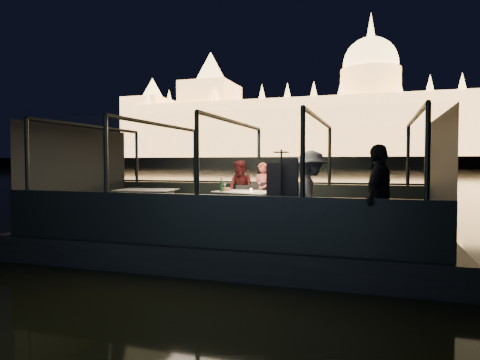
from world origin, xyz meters
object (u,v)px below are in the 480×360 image
(chair_port_right, at_px, (257,203))
(wine_bottle, at_px, (221,185))
(coat_stand, at_px, (281,193))
(dining_table_central, at_px, (249,207))
(passenger_stripe, at_px, (311,195))
(chair_port_left, at_px, (242,203))
(dining_table_aft, at_px, (147,204))
(person_man_maroon, at_px, (241,190))
(passenger_dark, at_px, (379,200))
(person_woman_coral, at_px, (263,190))

(chair_port_right, relative_size, wine_bottle, 2.92)
(chair_port_right, relative_size, coat_stand, 0.56)
(dining_table_central, xyz_separation_m, chair_port_right, (0.08, 0.45, 0.06))
(chair_port_right, height_order, passenger_stripe, passenger_stripe)
(chair_port_left, distance_m, chair_port_right, 0.40)
(coat_stand, height_order, passenger_stripe, coat_stand)
(dining_table_aft, relative_size, chair_port_left, 1.65)
(chair_port_left, bearing_deg, wine_bottle, -127.10)
(dining_table_central, height_order, person_man_maroon, person_man_maroon)
(passenger_dark, xyz_separation_m, wine_bottle, (-3.47, 2.22, 0.06))
(dining_table_central, bearing_deg, coat_stand, -60.72)
(dining_table_aft, xyz_separation_m, passenger_stripe, (4.49, -1.97, 0.47))
(chair_port_right, height_order, wine_bottle, wine_bottle)
(dining_table_central, distance_m, passenger_stripe, 2.57)
(dining_table_aft, height_order, person_man_maroon, person_man_maroon)
(dining_table_central, xyz_separation_m, dining_table_aft, (-2.77, 0.11, 0.00))
(dining_table_central, distance_m, person_woman_coral, 0.82)
(chair_port_left, distance_m, person_man_maroon, 0.42)
(passenger_dark, bearing_deg, person_woman_coral, -123.90)
(dining_table_central, height_order, person_woman_coral, person_woman_coral)
(dining_table_aft, bearing_deg, passenger_stripe, -23.65)
(chair_port_right, xyz_separation_m, wine_bottle, (-0.66, -0.75, 0.47))
(dining_table_aft, xyz_separation_m, person_woman_coral, (2.92, 0.61, 0.36))
(person_man_maroon, relative_size, wine_bottle, 4.65)
(chair_port_left, xyz_separation_m, passenger_dark, (3.21, -2.97, 0.40))
(dining_table_aft, relative_size, coat_stand, 0.86)
(dining_table_aft, height_order, passenger_dark, passenger_dark)
(chair_port_right, xyz_separation_m, passenger_stripe, (1.63, -2.31, 0.40))
(dining_table_central, height_order, chair_port_right, chair_port_right)
(dining_table_aft, height_order, chair_port_right, chair_port_right)
(passenger_dark, bearing_deg, person_man_maroon, -118.49)
(chair_port_left, xyz_separation_m, passenger_stripe, (2.04, -2.31, 0.40))
(chair_port_left, relative_size, person_woman_coral, 0.60)
(dining_table_central, relative_size, wine_bottle, 4.51)
(chair_port_left, distance_m, person_woman_coral, 0.62)
(chair_port_left, bearing_deg, chair_port_right, -17.90)
(dining_table_aft, bearing_deg, passenger_dark, -24.95)
(dining_table_central, relative_size, chair_port_left, 1.67)
(dining_table_central, height_order, coat_stand, coat_stand)
(coat_stand, xyz_separation_m, passenger_stripe, (0.46, 0.39, -0.05))
(dining_table_aft, distance_m, person_woman_coral, 3.01)
(dining_table_central, distance_m, coat_stand, 2.63)
(dining_table_aft, bearing_deg, chair_port_left, 7.89)
(dining_table_central, bearing_deg, passenger_stripe, -47.24)
(passenger_dark, relative_size, wine_bottle, 5.39)
(person_woman_coral, height_order, passenger_dark, passenger_dark)
(coat_stand, xyz_separation_m, wine_bottle, (-1.84, 1.95, 0.02))
(passenger_stripe, bearing_deg, wine_bottle, 39.78)
(person_woman_coral, xyz_separation_m, passenger_stripe, (1.57, -2.58, 0.10))
(chair_port_left, height_order, passenger_dark, passenger_dark)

